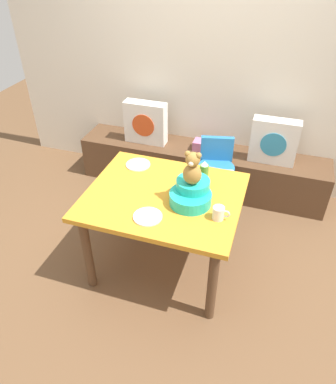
{
  "coord_description": "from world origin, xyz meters",
  "views": [
    {
      "loc": [
        0.7,
        -2.04,
        2.34
      ],
      "look_at": [
        0.0,
        0.1,
        0.69
      ],
      "focal_mm": 34.04,
      "sensor_mm": 36.0,
      "label": 1
    }
  ],
  "objects_px": {
    "pillow_floral_right": "(274,141)",
    "pillow_floral_left": "(146,123)",
    "book_stack": "(203,145)",
    "coffee_mug": "(219,213)",
    "teddy_bear": "(192,169)",
    "infant_seat_teal": "(191,194)",
    "dinner_plate_near": "(148,217)",
    "ketchup_bottle": "(204,172)",
    "dining_table": "(164,206)",
    "dinner_plate_far": "(138,165)",
    "highchair": "(216,170)"
  },
  "relations": [
    {
      "from": "pillow_floral_right",
      "to": "ketchup_bottle",
      "type": "relative_size",
      "value": 2.38
    },
    {
      "from": "teddy_bear",
      "to": "highchair",
      "type": "bearing_deg",
      "value": 88.18
    },
    {
      "from": "dining_table",
      "to": "infant_seat_teal",
      "type": "bearing_deg",
      "value": -6.27
    },
    {
      "from": "coffee_mug",
      "to": "pillow_floral_left",
      "type": "bearing_deg",
      "value": 127.77
    },
    {
      "from": "highchair",
      "to": "infant_seat_teal",
      "type": "bearing_deg",
      "value": -91.82
    },
    {
      "from": "pillow_floral_right",
      "to": "highchair",
      "type": "height_order",
      "value": "pillow_floral_right"
    },
    {
      "from": "pillow_floral_left",
      "to": "dining_table",
      "type": "height_order",
      "value": "pillow_floral_left"
    },
    {
      "from": "coffee_mug",
      "to": "dining_table",
      "type": "bearing_deg",
      "value": 161.45
    },
    {
      "from": "book_stack",
      "to": "teddy_bear",
      "type": "xyz_separation_m",
      "value": [
        0.2,
        -1.25,
        0.51
      ]
    },
    {
      "from": "pillow_floral_right",
      "to": "ketchup_bottle",
      "type": "xyz_separation_m",
      "value": [
        -0.46,
        -0.95,
        0.15
      ]
    },
    {
      "from": "book_stack",
      "to": "dinner_plate_far",
      "type": "height_order",
      "value": "dinner_plate_far"
    },
    {
      "from": "book_stack",
      "to": "teddy_bear",
      "type": "height_order",
      "value": "teddy_bear"
    },
    {
      "from": "pillow_floral_left",
      "to": "ketchup_bottle",
      "type": "bearing_deg",
      "value": -48.38
    },
    {
      "from": "highchair",
      "to": "ketchup_bottle",
      "type": "relative_size",
      "value": 4.27
    },
    {
      "from": "highchair",
      "to": "ketchup_bottle",
      "type": "height_order",
      "value": "ketchup_bottle"
    },
    {
      "from": "dining_table",
      "to": "infant_seat_teal",
      "type": "relative_size",
      "value": 3.46
    },
    {
      "from": "pillow_floral_left",
      "to": "dining_table",
      "type": "distance_m",
      "value": 1.35
    },
    {
      "from": "book_stack",
      "to": "dining_table",
      "type": "xyz_separation_m",
      "value": [
        -0.02,
        -1.23,
        0.12
      ]
    },
    {
      "from": "infant_seat_teal",
      "to": "dinner_plate_near",
      "type": "relative_size",
      "value": 1.65
    },
    {
      "from": "ketchup_bottle",
      "to": "infant_seat_teal",
      "type": "bearing_deg",
      "value": -95.28
    },
    {
      "from": "dining_table",
      "to": "infant_seat_teal",
      "type": "xyz_separation_m",
      "value": [
        0.21,
        -0.02,
        0.18
      ]
    },
    {
      "from": "highchair",
      "to": "dinner_plate_far",
      "type": "height_order",
      "value": "highchair"
    },
    {
      "from": "ketchup_bottle",
      "to": "dining_table",
      "type": "bearing_deg",
      "value": -133.56
    },
    {
      "from": "highchair",
      "to": "pillow_floral_left",
      "type": "bearing_deg",
      "value": 153.88
    },
    {
      "from": "pillow_floral_left",
      "to": "infant_seat_teal",
      "type": "relative_size",
      "value": 1.33
    },
    {
      "from": "infant_seat_teal",
      "to": "pillow_floral_right",
      "type": "bearing_deg",
      "value": 68.31
    },
    {
      "from": "coffee_mug",
      "to": "infant_seat_teal",
      "type": "bearing_deg",
      "value": 151.24
    },
    {
      "from": "ketchup_bottle",
      "to": "dinner_plate_far",
      "type": "height_order",
      "value": "ketchup_bottle"
    },
    {
      "from": "teddy_bear",
      "to": "pillow_floral_left",
      "type": "bearing_deg",
      "value": 123.78
    },
    {
      "from": "dining_table",
      "to": "dinner_plate_far",
      "type": "distance_m",
      "value": 0.47
    },
    {
      "from": "pillow_floral_right",
      "to": "pillow_floral_left",
      "type": "bearing_deg",
      "value": 180.0
    },
    {
      "from": "pillow_floral_right",
      "to": "dinner_plate_far",
      "type": "height_order",
      "value": "pillow_floral_right"
    },
    {
      "from": "teddy_bear",
      "to": "ketchup_bottle",
      "type": "height_order",
      "value": "teddy_bear"
    },
    {
      "from": "pillow_floral_left",
      "to": "teddy_bear",
      "type": "distance_m",
      "value": 1.52
    },
    {
      "from": "ketchup_bottle",
      "to": "dinner_plate_near",
      "type": "distance_m",
      "value": 0.6
    },
    {
      "from": "teddy_bear",
      "to": "coffee_mug",
      "type": "relative_size",
      "value": 2.08
    },
    {
      "from": "pillow_floral_left",
      "to": "coffee_mug",
      "type": "xyz_separation_m",
      "value": [
        1.05,
        -1.35,
        0.11
      ]
    },
    {
      "from": "book_stack",
      "to": "dinner_plate_far",
      "type": "distance_m",
      "value": 1.0
    },
    {
      "from": "infant_seat_teal",
      "to": "dinner_plate_near",
      "type": "bearing_deg",
      "value": -131.76
    },
    {
      "from": "ketchup_bottle",
      "to": "pillow_floral_left",
      "type": "bearing_deg",
      "value": 131.62
    },
    {
      "from": "pillow_floral_right",
      "to": "highchair",
      "type": "bearing_deg",
      "value": -138.06
    },
    {
      "from": "pillow_floral_right",
      "to": "dinner_plate_far",
      "type": "distance_m",
      "value": 1.37
    },
    {
      "from": "book_stack",
      "to": "ketchup_bottle",
      "type": "relative_size",
      "value": 1.08
    },
    {
      "from": "pillow_floral_right",
      "to": "teddy_bear",
      "type": "relative_size",
      "value": 1.76
    },
    {
      "from": "book_stack",
      "to": "coffee_mug",
      "type": "xyz_separation_m",
      "value": [
        0.42,
        -1.37,
        0.28
      ]
    },
    {
      "from": "teddy_bear",
      "to": "pillow_floral_right",
      "type": "bearing_deg",
      "value": 68.32
    },
    {
      "from": "highchair",
      "to": "dinner_plate_far",
      "type": "xyz_separation_m",
      "value": [
        -0.57,
        -0.47,
        0.22
      ]
    },
    {
      "from": "highchair",
      "to": "teddy_bear",
      "type": "xyz_separation_m",
      "value": [
        -0.03,
        -0.81,
        0.5
      ]
    },
    {
      "from": "highchair",
      "to": "coffee_mug",
      "type": "height_order",
      "value": "coffee_mug"
    },
    {
      "from": "dining_table",
      "to": "highchair",
      "type": "bearing_deg",
      "value": 73.12
    }
  ]
}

